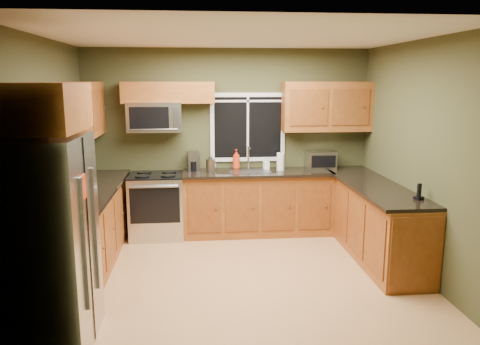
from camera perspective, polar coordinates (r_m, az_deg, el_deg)
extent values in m
plane|color=tan|center=(5.62, -0.18, -12.29)|extent=(4.20, 4.20, 0.00)
plane|color=white|center=(5.18, -0.20, 16.29)|extent=(4.20, 4.20, 0.00)
plane|color=#3C3D21|center=(7.01, -1.51, 3.88)|extent=(4.20, 0.00, 4.20)
plane|color=#3C3D21|center=(3.48, 2.47, -3.60)|extent=(4.20, 0.00, 4.20)
plane|color=#3C3D21|center=(5.46, -22.70, 0.94)|extent=(0.00, 3.60, 3.60)
plane|color=#3C3D21|center=(5.81, 20.92, 1.63)|extent=(0.00, 3.60, 3.60)
cube|color=white|center=(7.00, 0.95, 5.52)|extent=(1.12, 0.03, 1.02)
cube|color=black|center=(6.99, 0.96, 5.51)|extent=(1.00, 0.01, 0.90)
cube|color=white|center=(6.98, 0.96, 5.51)|extent=(0.03, 0.01, 0.90)
cube|color=white|center=(6.96, 0.97, 8.71)|extent=(1.00, 0.01, 0.03)
cube|color=brown|center=(6.04, -18.00, -6.62)|extent=(0.60, 2.65, 0.90)
cube|color=black|center=(5.91, -18.03, -2.27)|extent=(0.65, 2.65, 0.04)
cube|color=brown|center=(6.93, 2.13, -3.79)|extent=(2.17, 0.60, 0.90)
cube|color=black|center=(6.80, 2.18, -0.02)|extent=(2.17, 0.65, 0.04)
cube|color=brown|center=(6.38, 15.76, -5.55)|extent=(0.60, 2.50, 0.90)
cube|color=brown|center=(5.28, 20.68, -9.36)|extent=(0.56, 0.02, 0.82)
cube|color=black|center=(6.25, 15.77, -1.43)|extent=(0.65, 2.50, 0.04)
cube|color=brown|center=(5.81, -20.14, 6.76)|extent=(0.33, 2.65, 0.72)
cube|color=brown|center=(6.79, -8.73, 9.62)|extent=(1.30, 0.33, 0.30)
cube|color=brown|center=(7.05, 10.52, 7.91)|extent=(1.30, 0.33, 0.72)
cube|color=brown|center=(4.05, -23.92, 7.28)|extent=(0.72, 0.90, 0.38)
cube|color=#B7B7BC|center=(4.26, -22.72, -8.03)|extent=(0.72, 0.90, 1.80)
cube|color=slate|center=(3.96, -18.46, -8.39)|extent=(0.03, 0.04, 1.10)
cube|color=slate|center=(4.33, -17.29, -6.64)|extent=(0.03, 0.04, 1.10)
cube|color=black|center=(4.17, -17.87, -8.13)|extent=(0.01, 0.02, 1.78)
cube|color=red|center=(3.94, -18.54, -1.71)|extent=(0.01, 0.14, 0.20)
cube|color=#B7B7BC|center=(6.87, -10.08, -4.09)|extent=(0.76, 0.65, 0.90)
cube|color=black|center=(6.77, -10.21, -0.37)|extent=(0.76, 0.64, 0.03)
cube|color=black|center=(6.53, -10.34, -4.00)|extent=(0.68, 0.02, 0.50)
cylinder|color=slate|center=(6.45, -10.43, -1.73)|extent=(0.64, 0.04, 0.04)
cylinder|color=black|center=(6.65, -11.86, -0.42)|extent=(0.20, 0.20, 0.01)
cylinder|color=black|center=(6.62, -8.76, -0.37)|extent=(0.20, 0.20, 0.01)
cylinder|color=black|center=(6.92, -11.60, 0.04)|extent=(0.20, 0.20, 0.01)
cylinder|color=black|center=(6.89, -8.63, 0.09)|extent=(0.20, 0.20, 0.01)
cube|color=#B7B7BC|center=(6.79, -10.35, 6.70)|extent=(0.76, 0.38, 0.42)
cube|color=black|center=(6.60, -11.02, 6.55)|extent=(0.54, 0.01, 0.30)
cube|color=slate|center=(6.58, -7.79, 6.63)|extent=(0.10, 0.01, 0.30)
cylinder|color=slate|center=(6.60, -10.46, 5.17)|extent=(0.66, 0.02, 0.02)
cube|color=slate|center=(6.79, 1.21, 0.10)|extent=(0.60, 0.42, 0.02)
cylinder|color=#B7B7BC|center=(6.95, 1.03, 1.83)|extent=(0.03, 0.03, 0.34)
cylinder|color=#B7B7BC|center=(6.85, 1.11, 3.04)|extent=(0.03, 0.18, 0.03)
cube|color=#B7B7BC|center=(7.10, 9.81, 1.55)|extent=(0.43, 0.32, 0.26)
cube|color=black|center=(6.95, 10.16, 1.32)|extent=(0.36, 0.02, 0.18)
cube|color=slate|center=(6.89, -5.72, 1.40)|extent=(0.19, 0.22, 0.27)
cylinder|color=black|center=(6.83, -5.71, 0.77)|extent=(0.11, 0.11, 0.15)
cylinder|color=#B7B7BC|center=(6.72, -3.60, 0.85)|extent=(0.17, 0.17, 0.20)
cone|color=black|center=(6.70, -3.61, 1.82)|extent=(0.12, 0.12, 0.05)
cylinder|color=white|center=(6.88, 4.95, 1.33)|extent=(0.15, 0.15, 0.26)
cylinder|color=slate|center=(6.86, 4.97, 2.46)|extent=(0.02, 0.02, 0.04)
imported|color=red|center=(6.96, -0.46, 1.64)|extent=(0.15, 0.15, 0.29)
imported|color=white|center=(6.95, 3.22, 1.10)|extent=(0.09, 0.09, 0.17)
imported|color=white|center=(6.89, -3.49, 1.02)|extent=(0.18, 0.18, 0.17)
cube|color=black|center=(5.55, 20.95, -2.90)|extent=(0.10, 0.10, 0.04)
cube|color=black|center=(5.53, 21.01, -1.99)|extent=(0.05, 0.04, 0.15)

